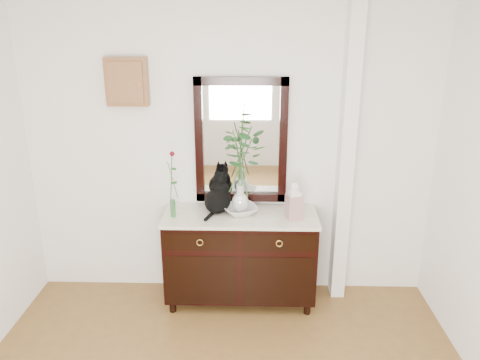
{
  "coord_description": "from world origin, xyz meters",
  "views": [
    {
      "loc": [
        0.2,
        -1.98,
        2.43
      ],
      "look_at": [
        0.1,
        1.63,
        1.2
      ],
      "focal_mm": 35.0,
      "sensor_mm": 36.0,
      "label": 1
    }
  ],
  "objects_px": {
    "cat": "(218,193)",
    "ginger_jar": "(294,200)",
    "sideboard": "(240,254)",
    "lotus_bowl": "(240,210)"
  },
  "relations": [
    {
      "from": "sideboard",
      "to": "cat",
      "type": "xyz_separation_m",
      "value": [
        -0.2,
        0.06,
        0.55
      ]
    },
    {
      "from": "sideboard",
      "to": "cat",
      "type": "relative_size",
      "value": 3.74
    },
    {
      "from": "sideboard",
      "to": "lotus_bowl",
      "type": "distance_m",
      "value": 0.41
    },
    {
      "from": "sideboard",
      "to": "ginger_jar",
      "type": "xyz_separation_m",
      "value": [
        0.45,
        -0.06,
        0.54
      ]
    },
    {
      "from": "cat",
      "to": "lotus_bowl",
      "type": "height_order",
      "value": "cat"
    },
    {
      "from": "cat",
      "to": "ginger_jar",
      "type": "distance_m",
      "value": 0.66
    },
    {
      "from": "sideboard",
      "to": "lotus_bowl",
      "type": "height_order",
      "value": "lotus_bowl"
    },
    {
      "from": "sideboard",
      "to": "ginger_jar",
      "type": "bearing_deg",
      "value": -7.85
    },
    {
      "from": "cat",
      "to": "ginger_jar",
      "type": "height_order",
      "value": "cat"
    },
    {
      "from": "lotus_bowl",
      "to": "sideboard",
      "type": "bearing_deg",
      "value": -86.74
    }
  ]
}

